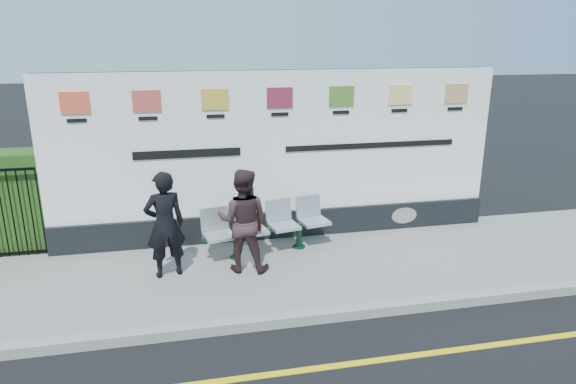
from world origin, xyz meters
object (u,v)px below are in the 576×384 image
at_px(billboard, 279,168).
at_px(bench, 268,240).
at_px(woman_left, 165,225).
at_px(woman_right, 243,220).

distance_m(billboard, bench, 1.34).
height_order(woman_left, woman_right, woman_left).
xyz_separation_m(billboard, bench, (-0.34, -0.73, -1.07)).
bearing_deg(billboard, woman_right, -122.56).
bearing_deg(woman_right, bench, -113.90).
bearing_deg(billboard, bench, -114.74).
relative_size(billboard, woman_right, 4.86).
bearing_deg(woman_right, billboard, -105.44).
bearing_deg(woman_left, woman_right, 164.56).
height_order(billboard, woman_left, billboard).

